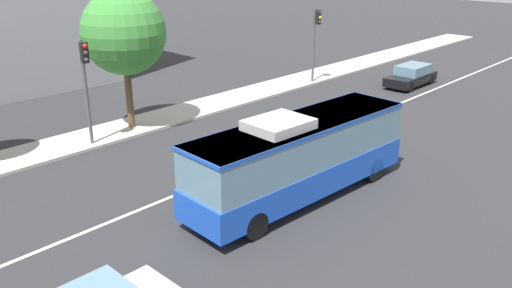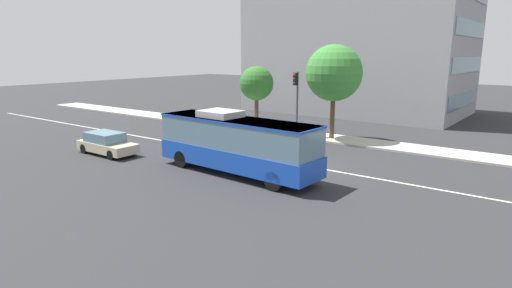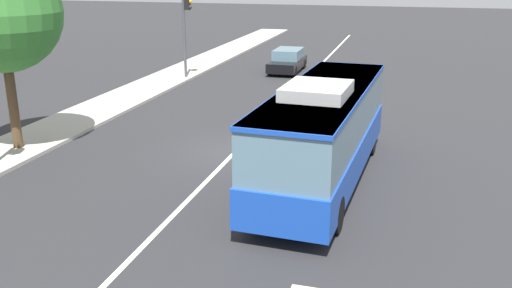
{
  "view_description": "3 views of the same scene",
  "coord_description": "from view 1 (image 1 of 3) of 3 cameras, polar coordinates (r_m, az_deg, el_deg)",
  "views": [
    {
      "loc": [
        -16.79,
        -15.17,
        9.25
      ],
      "look_at": [
        -2.65,
        -1.78,
        1.88
      ],
      "focal_mm": 36.9,
      "sensor_mm": 36.0,
      "label": 1
    },
    {
      "loc": [
        11.95,
        -21.24,
        6.63
      ],
      "look_at": [
        -1.74,
        -2.39,
        1.53
      ],
      "focal_mm": 29.27,
      "sensor_mm": 36.0,
      "label": 2
    },
    {
      "loc": [
        -19.14,
        -6.11,
        6.75
      ],
      "look_at": [
        -4.25,
        -1.99,
        1.8
      ],
      "focal_mm": 39.45,
      "sensor_mm": 36.0,
      "label": 3
    }
  ],
  "objects": [
    {
      "name": "ground_plane",
      "position": [
        24.45,
        1.24,
        -1.5
      ],
      "size": [
        160.0,
        160.0,
        0.0
      ],
      "primitive_type": "plane",
      "color": "#28282B"
    },
    {
      "name": "sidewalk_kerb",
      "position": [
        30.2,
        -10.35,
        2.7
      ],
      "size": [
        80.0,
        2.85,
        0.14
      ],
      "primitive_type": "cube",
      "color": "#B2ADA3",
      "rests_on": "ground_plane"
    },
    {
      "name": "lane_centre_line",
      "position": [
        24.45,
        1.24,
        -1.48
      ],
      "size": [
        76.0,
        0.16,
        0.01
      ],
      "primitive_type": "cube",
      "color": "silver",
      "rests_on": "ground_plane"
    },
    {
      "name": "transit_bus",
      "position": [
        20.05,
        4.75,
        -1.12
      ],
      "size": [
        10.12,
        3.06,
        3.46
      ],
      "rotation": [
        0.0,
        0.0,
        -0.06
      ],
      "color": "#1947B7",
      "rests_on": "ground_plane"
    },
    {
      "name": "sedan_black",
      "position": [
        38.57,
        16.49,
        7.12
      ],
      "size": [
        4.51,
        1.83,
        1.46
      ],
      "rotation": [
        0.0,
        0.0,
        3.14
      ],
      "color": "black",
      "rests_on": "ground_plane"
    },
    {
      "name": "traffic_light_near_corner",
      "position": [
        26.0,
        -17.98,
        7.1
      ],
      "size": [
        0.34,
        0.62,
        5.2
      ],
      "rotation": [
        0.0,
        0.0,
        -1.64
      ],
      "color": "#47474C",
      "rests_on": "ground_plane"
    },
    {
      "name": "traffic_light_mid_block",
      "position": [
        37.35,
        6.51,
        11.86
      ],
      "size": [
        0.33,
        0.62,
        5.2
      ],
      "rotation": [
        0.0,
        0.0,
        -1.52
      ],
      "color": "#47474C",
      "rests_on": "ground_plane"
    },
    {
      "name": "street_tree_kerbside_centre",
      "position": [
        27.8,
        -14.15,
        11.61
      ],
      "size": [
        4.28,
        4.28,
        7.29
      ],
      "color": "#4C3823",
      "rests_on": "ground_plane"
    }
  ]
}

